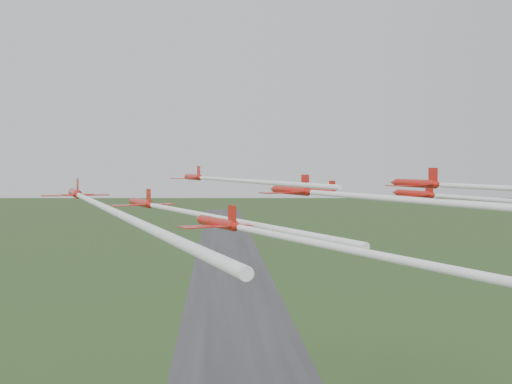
{
  "coord_description": "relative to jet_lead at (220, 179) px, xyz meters",
  "views": [
    {
      "loc": [
        -6.76,
        -98.27,
        53.52
      ],
      "look_at": [
        -1.0,
        -4.48,
        49.37
      ],
      "focal_mm": 45.0,
      "sensor_mm": 36.0,
      "label": 1
    }
  ],
  "objects": [
    {
      "name": "jet_row3_mid",
      "position": [
        14.7,
        -21.74,
        -1.39
      ],
      "size": [
        23.66,
        52.88,
        2.86
      ],
      "rotation": [
        0.0,
        0.0,
        0.38
      ],
      "color": "red"
    },
    {
      "name": "jet_row3_right",
      "position": [
        35.08,
        -16.32,
        -2.34
      ],
      "size": [
        22.21,
        59.73,
        2.67
      ],
      "rotation": [
        0.0,
        0.0,
        0.32
      ],
      "color": "red"
    },
    {
      "name": "jet_lead",
      "position": [
        0.0,
        0.0,
        0.0
      ],
      "size": [
        20.64,
        55.58,
        2.47
      ],
      "rotation": [
        0.0,
        0.0,
        0.32
      ],
      "color": "red"
    },
    {
      "name": "jet_row4_left",
      "position": [
        4.18,
        -44.87,
        -3.58
      ],
      "size": [
        22.02,
        45.48,
        2.48
      ],
      "rotation": [
        0.0,
        0.0,
        0.42
      ],
      "color": "red"
    },
    {
      "name": "jet_row2_left",
      "position": [
        -5.88,
        -14.3,
        -3.67
      ],
      "size": [
        27.39,
        59.59,
        2.85
      ],
      "rotation": [
        0.0,
        0.0,
        0.4
      ],
      "color": "red"
    },
    {
      "name": "runway",
      "position": [
        6.24,
        199.72,
        -51.15
      ],
      "size": [
        38.0,
        900.0,
        0.04
      ],
      "primitive_type": "cube",
      "color": "#323234",
      "rests_on": "ground"
    },
    {
      "name": "jet_row2_right",
      "position": [
        22.92,
        -7.8,
        -2.33
      ],
      "size": [
        25.55,
        55.19,
        2.43
      ],
      "rotation": [
        0.0,
        0.0,
        0.41
      ],
      "color": "red"
    },
    {
      "name": "jet_row3_left",
      "position": [
        -12.2,
        -37.08,
        -1.27
      ],
      "size": [
        22.47,
        63.96,
        2.38
      ],
      "rotation": [
        0.0,
        0.0,
        0.3
      ],
      "color": "red"
    }
  ]
}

